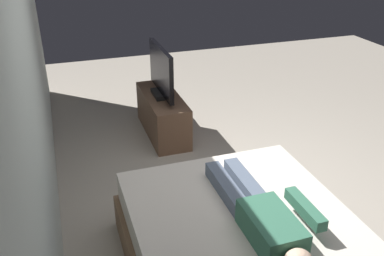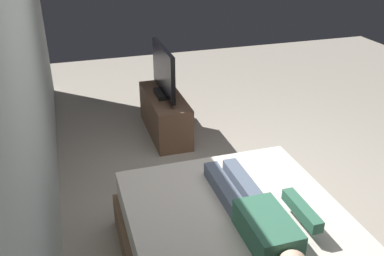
% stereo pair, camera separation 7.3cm
% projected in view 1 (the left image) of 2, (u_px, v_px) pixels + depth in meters
% --- Properties ---
extents(ground_plane, '(10.00, 10.00, 0.00)m').
position_uv_depth(ground_plane, '(248.00, 209.00, 3.85)').
color(ground_plane, '#ADA393').
extents(back_wall, '(6.40, 0.10, 2.80)m').
position_uv_depth(back_wall, '(27.00, 68.00, 3.08)').
color(back_wall, silver).
rests_on(back_wall, ground).
extents(person, '(1.26, 0.46, 0.18)m').
position_uv_depth(person, '(264.00, 216.00, 2.78)').
color(person, '#387056').
rests_on(person, bed).
extents(remote, '(0.15, 0.04, 0.02)m').
position_uv_depth(remote, '(303.00, 200.00, 3.05)').
color(remote, black).
rests_on(remote, bed).
extents(tv_stand, '(1.10, 0.40, 0.50)m').
position_uv_depth(tv_stand, '(163.00, 115.00, 5.08)').
color(tv_stand, brown).
rests_on(tv_stand, ground).
extents(tv, '(0.88, 0.20, 0.59)m').
position_uv_depth(tv, '(161.00, 73.00, 4.84)').
color(tv, black).
rests_on(tv, tv_stand).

